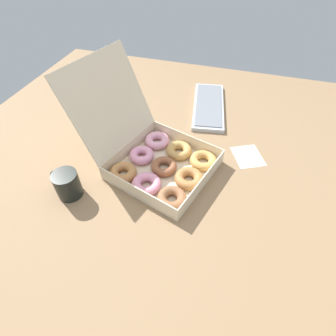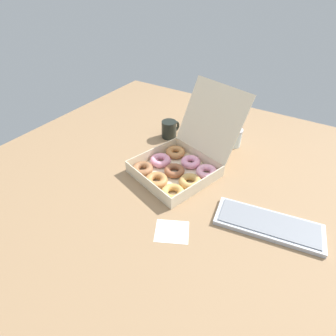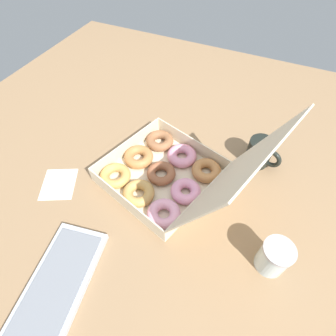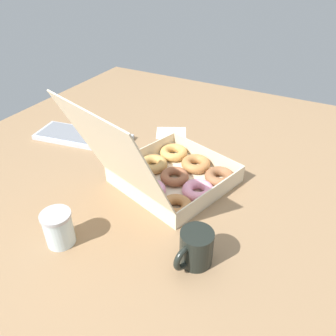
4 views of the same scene
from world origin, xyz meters
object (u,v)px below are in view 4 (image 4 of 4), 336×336
object	(u,v)px
coffee_mug	(195,248)
glass_jar	(59,228)
keyboard	(83,137)
donut_box	(170,175)

from	to	relation	value
coffee_mug	glass_jar	size ratio (longest dim) A/B	1.21
keyboard	coffee_mug	size ratio (longest dim) A/B	3.43
keyboard	donut_box	bearing A→B (deg)	167.23
keyboard	glass_jar	bearing A→B (deg)	124.28
keyboard	coffee_mug	bearing A→B (deg)	151.50
donut_box	keyboard	world-z (taller)	donut_box
keyboard	coffee_mug	distance (cm)	73.83
keyboard	glass_jar	xyz separation A→B (cm)	(-31.13, 45.67, 3.83)
donut_box	keyboard	bearing A→B (deg)	-12.77
keyboard	coffee_mug	xyz separation A→B (cm)	(-64.80, 35.18, 3.79)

